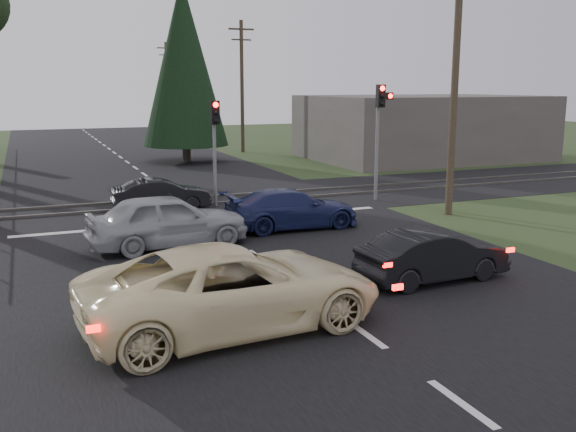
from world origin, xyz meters
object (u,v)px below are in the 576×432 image
utility_pole_far (167,84)px  dark_hatchback (433,256)px  silver_car (168,220)px  utility_pole_near (455,84)px  traffic_signal_center (215,135)px  blue_sedan (292,209)px  cream_coupe (233,288)px  utility_pole_mid (242,84)px  traffic_signal_right (380,120)px  dark_car_far (161,195)px

utility_pole_far → dark_hatchback: utility_pole_far is taller
utility_pole_far → silver_car: size_ratio=1.93×
utility_pole_near → silver_car: (-10.57, -0.88, -3.93)m
traffic_signal_center → silver_car: 6.66m
silver_car → blue_sedan: 4.42m
utility_pole_far → cream_coupe: (-10.74, -56.77, -3.90)m
utility_pole_near → cream_coupe: bearing=-144.1°
cream_coupe → blue_sedan: 9.01m
utility_pole_mid → blue_sedan: utility_pole_mid is taller
traffic_signal_right → dark_car_far: traffic_signal_right is taller
traffic_signal_center → utility_pole_mid: (7.50, 19.32, 1.92)m
dark_car_far → cream_coupe: bearing=176.3°
silver_car → blue_sedan: silver_car is taller
silver_car → dark_car_far: silver_car is taller
traffic_signal_center → utility_pole_near: bearing=-32.0°
silver_car → cream_coupe: bearing=173.3°
utility_pole_near → blue_sedan: size_ratio=1.99×
dark_hatchback → traffic_signal_right: bearing=-26.9°
traffic_signal_right → utility_pole_far: utility_pole_far is taller
cream_coupe → dark_car_far: cream_coupe is taller
traffic_signal_right → utility_pole_mid: 20.60m
traffic_signal_right → utility_pole_mid: utility_pole_mid is taller
traffic_signal_center → utility_pole_near: (7.50, -4.68, 1.92)m
utility_pole_far → dark_car_far: size_ratio=2.47×
traffic_signal_right → dark_hatchback: (-4.37, -10.11, -2.69)m
utility_pole_far → dark_car_far: (-9.64, -44.23, -4.12)m
dark_hatchback → utility_pole_near: bearing=-42.2°
traffic_signal_center → utility_pole_near: utility_pole_near is taller
silver_car → dark_car_far: 5.73m
blue_sedan → dark_car_far: (-3.39, 4.73, -0.06)m
blue_sedan → dark_hatchback: bearing=-171.8°
utility_pole_mid → silver_car: size_ratio=1.93×
utility_pole_near → utility_pole_mid: 24.00m
utility_pole_far → dark_hatchback: bearing=-95.5°
utility_pole_near → cream_coupe: size_ratio=1.51×
utility_pole_near → cream_coupe: 13.81m
traffic_signal_right → blue_sedan: size_ratio=1.04×
silver_car → utility_pole_near: bearing=-90.6°
cream_coupe → silver_car: (0.17, 6.89, -0.03)m
dark_hatchback → dark_car_far: size_ratio=1.04×
utility_pole_near → utility_pole_far: 49.00m
utility_pole_far → cream_coupe: 57.91m
blue_sedan → utility_pole_near: bearing=-90.1°
utility_pole_far → traffic_signal_center: bearing=-99.6°
utility_pole_far → dark_car_far: bearing=-102.3°
traffic_signal_right → dark_car_far: size_ratio=1.29×
utility_pole_near → utility_pole_far: same height
utility_pole_far → dark_hatchback: size_ratio=2.37×
utility_pole_mid → silver_car: bearing=-113.0°
traffic_signal_center → utility_pole_far: (7.50, 44.32, 1.92)m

